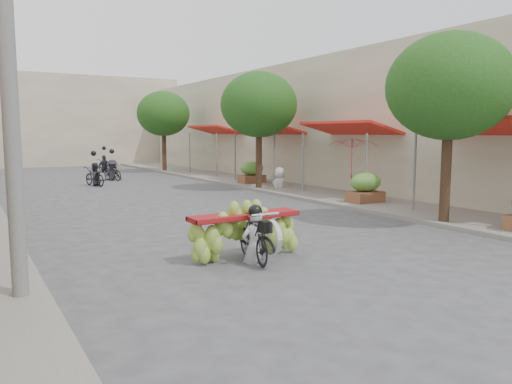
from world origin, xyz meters
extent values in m
plane|color=#515156|center=(0.00, 0.00, 0.00)|extent=(120.00, 120.00, 0.00)
cube|color=gray|center=(7.00, 15.00, 0.06)|extent=(4.00, 60.00, 0.12)
cube|color=#BAB49A|center=(12.00, 14.00, 3.00)|extent=(8.00, 40.00, 6.00)
cube|color=red|center=(7.12, 4.00, 2.75)|extent=(1.77, 4.20, 0.53)
cylinder|color=slate|center=(6.30, 5.90, 1.27)|extent=(0.08, 0.08, 2.55)
cube|color=red|center=(7.12, 10.00, 2.75)|extent=(1.77, 4.20, 0.53)
cylinder|color=slate|center=(6.30, 8.10, 1.27)|extent=(0.08, 0.08, 2.55)
cylinder|color=slate|center=(6.30, 11.90, 1.27)|extent=(0.08, 0.08, 2.55)
cube|color=red|center=(7.12, 16.00, 2.75)|extent=(1.77, 4.20, 0.53)
cylinder|color=slate|center=(6.30, 14.10, 1.27)|extent=(0.08, 0.08, 2.55)
cylinder|color=slate|center=(6.30, 17.90, 1.27)|extent=(0.08, 0.08, 2.55)
cube|color=red|center=(7.12, 22.00, 2.75)|extent=(1.77, 4.20, 0.53)
cylinder|color=slate|center=(6.30, 20.10, 1.27)|extent=(0.08, 0.08, 2.55)
cylinder|color=slate|center=(6.30, 23.90, 1.27)|extent=(0.08, 0.08, 2.55)
cube|color=#BFAE97|center=(0.00, 38.00, 3.50)|extent=(20.00, 6.00, 7.00)
cylinder|color=slate|center=(-5.40, 3.00, 4.00)|extent=(0.24, 0.24, 8.00)
cylinder|color=#3A2719|center=(5.40, 4.00, 1.60)|extent=(0.28, 0.28, 3.20)
ellipsoid|color=#225418|center=(5.40, 4.00, 3.80)|extent=(3.40, 3.40, 2.90)
cylinder|color=#3A2719|center=(5.40, 14.00, 1.60)|extent=(0.28, 0.28, 3.20)
ellipsoid|color=#225418|center=(5.40, 14.00, 3.80)|extent=(3.40, 3.40, 2.90)
cylinder|color=#3A2719|center=(5.40, 26.00, 1.60)|extent=(0.28, 0.28, 3.20)
ellipsoid|color=#225418|center=(5.40, 26.00, 3.80)|extent=(3.40, 3.40, 2.90)
cube|color=brown|center=(6.20, 8.00, 0.37)|extent=(1.20, 0.80, 0.50)
ellipsoid|color=#5B9738|center=(6.20, 8.00, 0.95)|extent=(1.20, 0.88, 0.66)
cube|color=brown|center=(6.20, 16.00, 0.37)|extent=(1.20, 0.80, 0.50)
ellipsoid|color=#5B9738|center=(6.20, 16.00, 0.95)|extent=(1.20, 0.88, 0.66)
imported|color=black|center=(-1.15, 3.30, 0.47)|extent=(0.74, 1.66, 0.94)
cylinder|color=silver|center=(-1.15, 2.65, 0.62)|extent=(0.10, 0.66, 0.66)
cube|color=black|center=(-1.15, 2.75, 0.80)|extent=(0.28, 0.22, 0.22)
cylinder|color=silver|center=(-1.15, 2.85, 1.02)|extent=(0.60, 0.05, 0.05)
cube|color=maroon|center=(-1.15, 3.65, 0.88)|extent=(2.35, 0.55, 0.10)
imported|color=silver|center=(-1.15, 3.25, 1.06)|extent=(0.55, 0.40, 1.51)
sphere|color=black|center=(-1.15, 3.22, 1.78)|extent=(0.28, 0.28, 0.28)
imported|color=#A81630|center=(6.03, 8.52, 2.43)|extent=(1.94, 1.94, 1.65)
imported|color=silver|center=(6.23, 13.58, 1.03)|extent=(1.05, 0.93, 1.82)
imported|color=black|center=(-0.54, 19.58, 0.46)|extent=(1.00, 1.73, 0.92)
imported|color=#282830|center=(-0.54, 19.58, 1.12)|extent=(0.89, 0.67, 1.65)
sphere|color=black|center=(-0.54, 19.58, 1.58)|extent=(0.26, 0.26, 0.26)
imported|color=black|center=(0.94, 21.93, 0.45)|extent=(0.94, 1.60, 0.91)
imported|color=#282830|center=(0.94, 21.93, 1.12)|extent=(1.18, 0.88, 1.65)
sphere|color=black|center=(0.94, 21.93, 1.58)|extent=(0.26, 0.26, 0.26)
imported|color=black|center=(1.96, 27.77, 0.43)|extent=(0.87, 1.60, 0.86)
imported|color=#282830|center=(1.96, 27.77, 1.12)|extent=(1.06, 0.74, 1.65)
sphere|color=black|center=(1.96, 27.77, 1.58)|extent=(0.26, 0.26, 0.26)
camera|label=1|loc=(-6.06, -5.09, 2.56)|focal=35.00mm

